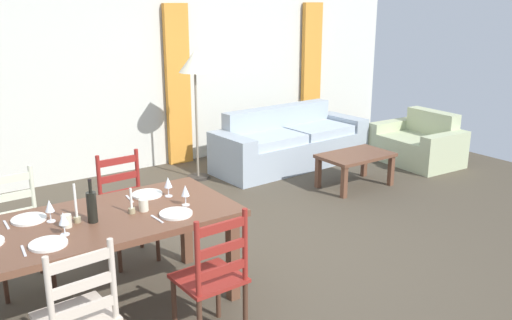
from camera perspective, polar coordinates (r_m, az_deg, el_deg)
name	(u,v)px	position (r m, az deg, el deg)	size (l,w,h in m)	color
ground_plane	(255,263)	(5.00, -0.06, -10.58)	(9.60, 9.60, 0.02)	#494032
wall_far	(110,71)	(7.46, -14.87, 8.87)	(9.60, 0.16, 2.70)	silver
curtain_panel_left	(178,86)	(7.72, -8.09, 7.61)	(0.35, 0.08, 2.20)	orange
curtain_panel_right	(311,73)	(9.05, 5.73, 8.96)	(0.35, 0.08, 2.20)	orange
dining_table	(104,229)	(4.14, -15.43, -6.87)	(1.90, 0.96, 0.75)	brown
dining_chair_near_left	(78,316)	(3.48, -17.92, -15.16)	(0.45, 0.43, 0.96)	beige
dining_chair_near_right	(213,277)	(3.74, -4.49, -12.01)	(0.43, 0.41, 0.96)	maroon
dining_chair_far_left	(17,231)	(4.81, -23.49, -6.73)	(0.43, 0.41, 0.96)	beige
dining_chair_far_right	(126,208)	(5.02, -13.31, -4.82)	(0.43, 0.41, 0.96)	maroon
dinner_plate_near_left	(48,244)	(3.77, -20.71, -8.14)	(0.24, 0.24, 0.02)	white
fork_near_left	(24,251)	(3.74, -22.94, -8.66)	(0.02, 0.17, 0.01)	silver
dinner_plate_near_right	(176,214)	(4.04, -8.29, -5.52)	(0.24, 0.24, 0.02)	white
fork_near_right	(157,219)	(3.99, -10.22, -6.03)	(0.02, 0.17, 0.01)	silver
dinner_plate_far_left	(29,219)	(4.22, -22.46, -5.68)	(0.24, 0.24, 0.02)	white
fork_far_left	(6,225)	(4.20, -24.44, -6.12)	(0.02, 0.17, 0.01)	silver
dinner_plate_far_right	(147,194)	(4.47, -11.20, -3.50)	(0.24, 0.24, 0.02)	white
fork_far_right	(129,199)	(4.42, -12.97, -3.93)	(0.02, 0.17, 0.01)	silver
wine_bottle	(92,206)	(4.00, -16.64, -4.61)	(0.07, 0.07, 0.32)	black
wine_glass_near_left	(63,219)	(3.85, -19.32, -5.82)	(0.06, 0.06, 0.16)	white
wine_glass_near_right	(185,191)	(4.18, -7.33, -3.25)	(0.06, 0.06, 0.16)	white
wine_glass_far_left	(49,207)	(4.11, -20.60, -4.56)	(0.06, 0.06, 0.16)	white
wine_glass_far_right	(168,183)	(4.38, -9.09, -2.38)	(0.06, 0.06, 0.16)	white
coffee_cup_primary	(144,205)	(4.14, -11.57, -4.59)	(0.07, 0.07, 0.09)	beige
coffee_cup_secondary	(67,221)	(4.00, -19.03, -5.99)	(0.07, 0.07, 0.09)	beige
candle_tall	(76,211)	(4.04, -18.11, -5.07)	(0.05, 0.05, 0.28)	#998C66
candle_short	(132,207)	(4.11, -12.76, -4.73)	(0.05, 0.05, 0.19)	#998C66
couch	(288,144)	(7.72, 3.37, 1.62)	(2.32, 0.92, 0.80)	#9EABB7
coffee_table	(355,159)	(6.90, 10.26, 0.11)	(0.90, 0.56, 0.42)	brown
armchair_upholstered	(420,145)	(8.19, 16.60, 1.50)	(0.85, 1.20, 0.72)	#B3BD92
standing_lamp	(195,70)	(6.93, -6.35, 9.27)	(0.40, 0.40, 1.64)	#332D28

